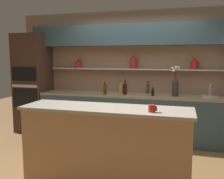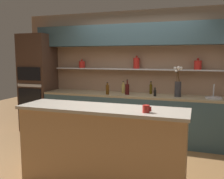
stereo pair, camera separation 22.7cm
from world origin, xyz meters
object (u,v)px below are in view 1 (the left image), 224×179
(bottle_wine_2, at_px, (125,89))
(sink_fixture, at_px, (210,96))
(bottle_sauce_1, at_px, (124,90))
(coffee_mug, at_px, (152,108))
(flower_vase, at_px, (175,86))
(bottle_sauce_3, at_px, (153,92))
(bottle_spirit_4, at_px, (105,89))
(bottle_spirit_0, at_px, (121,88))
(oven_tower, at_px, (33,83))
(bottle_oil_5, at_px, (148,88))

(bottle_wine_2, bearing_deg, sink_fixture, 2.80)
(bottle_wine_2, bearing_deg, bottle_sauce_1, 106.63)
(sink_fixture, xyz_separation_m, coffee_mug, (-0.84, -1.99, 0.12))
(sink_fixture, bearing_deg, flower_vase, -176.81)
(flower_vase, relative_size, bottle_sauce_3, 3.46)
(flower_vase, bearing_deg, bottle_spirit_4, -173.65)
(bottle_wine_2, bearing_deg, bottle_spirit_0, 128.16)
(sink_fixture, xyz_separation_m, bottle_spirit_0, (-1.72, 0.09, 0.07))
(bottle_spirit_0, bearing_deg, bottle_wine_2, -51.84)
(flower_vase, bearing_deg, coffee_mug, -96.05)
(bottle_spirit_4, bearing_deg, bottle_spirit_0, 47.54)
(oven_tower, distance_m, bottle_sauce_1, 2.06)
(bottle_spirit_0, bearing_deg, oven_tower, -177.13)
(bottle_sauce_1, relative_size, coffee_mug, 1.71)
(bottle_spirit_0, distance_m, bottle_sauce_1, 0.08)
(bottle_spirit_4, bearing_deg, sink_fixture, 5.35)
(sink_fixture, height_order, coffee_mug, sink_fixture)
(bottle_sauce_1, bearing_deg, bottle_wine_2, -73.37)
(flower_vase, relative_size, bottle_sauce_1, 3.24)
(bottle_sauce_1, distance_m, bottle_oil_5, 0.48)
(oven_tower, relative_size, bottle_spirit_4, 8.77)
(flower_vase, bearing_deg, bottle_spirit_0, 173.62)
(bottle_wine_2, bearing_deg, bottle_oil_5, 30.46)
(bottle_spirit_0, height_order, bottle_wine_2, bottle_wine_2)
(flower_vase, relative_size, bottle_wine_2, 1.91)
(flower_vase, bearing_deg, oven_tower, 179.57)
(flower_vase, relative_size, coffee_mug, 5.54)
(flower_vase, height_order, bottle_sauce_1, flower_vase)
(bottle_sauce_3, bearing_deg, bottle_spirit_0, 162.93)
(bottle_sauce_1, height_order, bottle_spirit_4, bottle_spirit_4)
(bottle_sauce_1, relative_size, bottle_wine_2, 0.59)
(flower_vase, distance_m, bottle_spirit_4, 1.35)
(coffee_mug, bearing_deg, oven_tower, 145.34)
(flower_vase, xyz_separation_m, bottle_spirit_4, (-1.34, -0.15, -0.10))
(bottle_spirit_0, height_order, bottle_oil_5, bottle_oil_5)
(oven_tower, distance_m, bottle_spirit_0, 1.98)
(bottle_wine_2, height_order, bottle_spirit_4, bottle_wine_2)
(oven_tower, relative_size, bottle_oil_5, 8.50)
(bottle_sauce_1, bearing_deg, coffee_mug, -68.90)
(flower_vase, xyz_separation_m, bottle_spirit_0, (-1.09, 0.12, -0.10))
(bottle_sauce_1, relative_size, bottle_sauce_3, 1.07)
(bottle_spirit_0, height_order, bottle_sauce_3, bottle_spirit_0)
(bottle_sauce_3, xyz_separation_m, coffee_mug, (0.20, -1.87, 0.07))
(oven_tower, xyz_separation_m, bottle_sauce_1, (2.06, 0.11, -0.08))
(bottle_sauce_1, bearing_deg, bottle_oil_5, 8.15)
(bottle_spirit_4, relative_size, bottle_oil_5, 0.97)
(oven_tower, xyz_separation_m, bottle_wine_2, (2.11, -0.07, -0.05))
(flower_vase, xyz_separation_m, coffee_mug, (-0.21, -1.96, -0.06))
(oven_tower, height_order, bottle_oil_5, oven_tower)
(bottle_spirit_4, distance_m, coffee_mug, 2.13)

